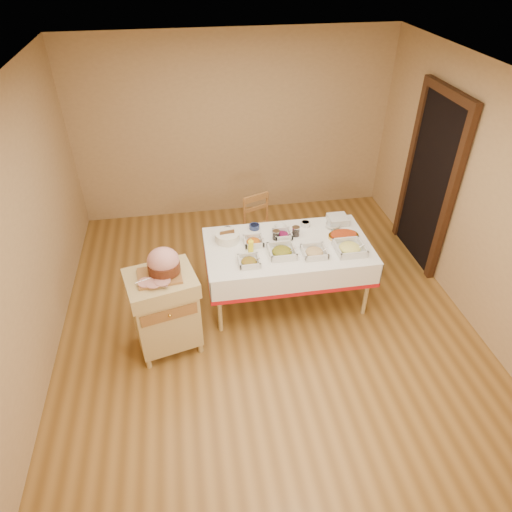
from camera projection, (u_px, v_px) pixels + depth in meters
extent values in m
plane|color=olive|center=(265.00, 317.00, 5.20)|extent=(5.00, 5.00, 0.00)
plane|color=white|center=(269.00, 82.00, 3.67)|extent=(5.00, 5.00, 0.00)
plane|color=tan|center=(234.00, 128.00, 6.43)|extent=(4.50, 0.00, 4.50)
plane|color=tan|center=(353.00, 461.00, 2.44)|extent=(4.50, 0.00, 4.50)
plane|color=tan|center=(23.00, 241.00, 4.13)|extent=(0.00, 5.00, 5.00)
plane|color=tan|center=(479.00, 201.00, 4.74)|extent=(0.00, 5.00, 5.00)
cube|color=black|center=(430.00, 184.00, 5.60)|extent=(0.06, 0.90, 2.10)
cube|color=#392012|center=(449.00, 204.00, 5.20)|extent=(0.08, 0.10, 2.10)
cube|color=#392012|center=(410.00, 166.00, 5.99)|extent=(0.08, 0.10, 2.10)
cube|color=#392012|center=(451.00, 92.00, 4.95)|extent=(0.08, 1.10, 0.10)
cube|color=tan|center=(288.00, 247.00, 5.05)|extent=(1.80, 1.00, 0.04)
cylinder|color=tan|center=(220.00, 306.00, 4.83)|extent=(0.05, 0.05, 0.71)
cylinder|color=tan|center=(212.00, 259.00, 5.50)|extent=(0.05, 0.05, 0.71)
cylinder|color=tan|center=(367.00, 289.00, 5.05)|extent=(0.05, 0.05, 0.71)
cylinder|color=tan|center=(343.00, 247.00, 5.72)|extent=(0.05, 0.05, 0.71)
cube|color=white|center=(288.00, 245.00, 5.04)|extent=(1.82, 1.02, 0.01)
cube|color=tan|center=(166.00, 314.00, 4.61)|extent=(0.71, 0.63, 0.65)
cube|color=tan|center=(161.00, 283.00, 4.37)|extent=(0.76, 0.68, 0.16)
cube|color=#996432|center=(163.00, 316.00, 4.28)|extent=(0.53, 0.13, 0.13)
sphere|color=gold|center=(163.00, 317.00, 4.27)|extent=(0.03, 0.03, 0.03)
cylinder|color=tan|center=(143.00, 360.00, 4.62)|extent=(0.05, 0.05, 0.11)
cylinder|color=tan|center=(144.00, 329.00, 4.97)|extent=(0.05, 0.05, 0.11)
cylinder|color=tan|center=(197.00, 353.00, 4.69)|extent=(0.05, 0.05, 0.11)
cylinder|color=tan|center=(194.00, 323.00, 5.04)|extent=(0.05, 0.05, 0.11)
cube|color=#996432|center=(263.00, 231.00, 5.87)|extent=(0.50, 0.49, 0.03)
cylinder|color=#996432|center=(258.00, 255.00, 5.81)|extent=(0.03, 0.03, 0.42)
cylinder|color=#996432|center=(245.00, 242.00, 6.05)|extent=(0.03, 0.03, 0.42)
cylinder|color=#996432|center=(280.00, 248.00, 5.95)|extent=(0.03, 0.03, 0.42)
cylinder|color=#996432|center=(267.00, 235.00, 6.18)|extent=(0.03, 0.03, 0.42)
cylinder|color=#996432|center=(245.00, 214.00, 5.79)|extent=(0.03, 0.03, 0.45)
cylinder|color=#996432|center=(267.00, 207.00, 5.93)|extent=(0.03, 0.03, 0.45)
cube|color=#996432|center=(256.00, 198.00, 5.75)|extent=(0.34, 0.16, 0.08)
cube|color=#996432|center=(160.00, 276.00, 4.31)|extent=(0.40, 0.32, 0.03)
ellipsoid|color=tan|center=(163.00, 261.00, 4.27)|extent=(0.30, 0.27, 0.26)
cylinder|color=#562713|center=(164.00, 267.00, 4.31)|extent=(0.31, 0.31, 0.10)
cube|color=silver|center=(154.00, 286.00, 4.17)|extent=(0.25, 0.11, 0.00)
cylinder|color=silver|center=(150.00, 278.00, 4.25)|extent=(0.29, 0.09, 0.01)
cube|color=silver|center=(249.00, 263.00, 4.75)|extent=(0.22, 0.22, 0.01)
ellipsoid|color=red|center=(249.00, 262.00, 4.74)|extent=(0.17, 0.17, 0.06)
cylinder|color=silver|center=(254.00, 262.00, 4.73)|extent=(0.13, 0.01, 0.10)
cube|color=silver|center=(282.00, 254.00, 4.89)|extent=(0.28, 0.28, 0.02)
ellipsoid|color=#AC6D16|center=(282.00, 251.00, 4.87)|extent=(0.22, 0.22, 0.08)
cylinder|color=silver|center=(288.00, 252.00, 4.86)|extent=(0.16, 0.01, 0.12)
cube|color=silver|center=(314.00, 254.00, 4.88)|extent=(0.25, 0.25, 0.01)
ellipsoid|color=tan|center=(314.00, 252.00, 4.87)|extent=(0.19, 0.19, 0.07)
cylinder|color=silver|center=(320.00, 253.00, 4.86)|extent=(0.14, 0.01, 0.10)
cube|color=silver|center=(349.00, 250.00, 4.94)|extent=(0.31, 0.31, 0.02)
ellipsoid|color=#E8E76E|center=(350.00, 248.00, 4.92)|extent=(0.24, 0.24, 0.08)
cylinder|color=silver|center=(357.00, 249.00, 4.91)|extent=(0.16, 0.01, 0.12)
cube|color=silver|center=(253.00, 243.00, 5.05)|extent=(0.21, 0.21, 0.01)
ellipsoid|color=#C9600F|center=(253.00, 242.00, 5.03)|extent=(0.16, 0.16, 0.06)
cylinder|color=silver|center=(258.00, 242.00, 5.02)|extent=(0.14, 0.01, 0.10)
cube|color=silver|center=(282.00, 236.00, 5.16)|extent=(0.20, 0.20, 0.01)
ellipsoid|color=maroon|center=(283.00, 235.00, 5.15)|extent=(0.15, 0.15, 0.05)
cylinder|color=silver|center=(287.00, 235.00, 5.14)|extent=(0.13, 0.01, 0.10)
cylinder|color=silver|center=(228.00, 230.00, 5.23)|extent=(0.11, 0.11, 0.05)
cylinder|color=black|center=(228.00, 229.00, 5.22)|extent=(0.09, 0.09, 0.02)
cylinder|color=navy|center=(254.00, 227.00, 5.29)|extent=(0.12, 0.12, 0.05)
cylinder|color=maroon|center=(254.00, 225.00, 5.28)|extent=(0.10, 0.10, 0.02)
cylinder|color=silver|center=(305.00, 224.00, 5.34)|extent=(0.11, 0.11, 0.05)
cylinder|color=#C9600F|center=(305.00, 223.00, 5.33)|extent=(0.09, 0.09, 0.02)
imported|color=silver|center=(281.00, 227.00, 5.29)|extent=(0.16, 0.16, 0.03)
imported|color=silver|center=(333.00, 226.00, 5.31)|extent=(0.22, 0.22, 0.05)
cylinder|color=silver|center=(276.00, 235.00, 5.10)|extent=(0.08, 0.08, 0.10)
cylinder|color=silver|center=(276.00, 231.00, 5.07)|extent=(0.08, 0.08, 0.01)
cylinder|color=black|center=(276.00, 236.00, 5.11)|extent=(0.07, 0.07, 0.07)
cylinder|color=silver|center=(296.00, 232.00, 5.16)|extent=(0.08, 0.08, 0.10)
cylinder|color=silver|center=(296.00, 227.00, 5.12)|extent=(0.09, 0.09, 0.01)
cylinder|color=black|center=(296.00, 233.00, 5.16)|extent=(0.07, 0.07, 0.07)
cylinder|color=#FFF11A|center=(251.00, 247.00, 4.88)|extent=(0.06, 0.06, 0.15)
cone|color=#FFF11A|center=(251.00, 240.00, 4.82)|extent=(0.04, 0.04, 0.04)
cylinder|color=white|center=(227.00, 237.00, 5.07)|extent=(0.27, 0.27, 0.10)
cube|color=silver|center=(337.00, 222.00, 5.41)|extent=(0.22, 0.22, 0.01)
cube|color=silver|center=(338.00, 221.00, 5.40)|extent=(0.22, 0.22, 0.01)
cube|color=silver|center=(338.00, 220.00, 5.39)|extent=(0.22, 0.22, 0.01)
cube|color=silver|center=(338.00, 219.00, 5.39)|extent=(0.22, 0.22, 0.01)
cube|color=silver|center=(338.00, 218.00, 5.38)|extent=(0.22, 0.22, 0.01)
cube|color=silver|center=(338.00, 217.00, 5.37)|extent=(0.22, 0.22, 0.01)
ellipsoid|color=gold|center=(343.00, 236.00, 5.15)|extent=(0.35, 0.25, 0.03)
ellipsoid|color=#AD3912|center=(343.00, 235.00, 5.14)|extent=(0.30, 0.21, 0.04)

